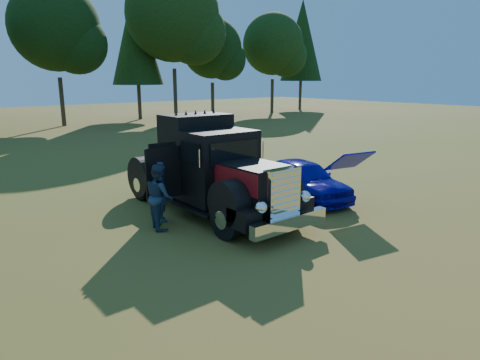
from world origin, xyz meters
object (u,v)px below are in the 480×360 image
at_px(spectator_near, 161,191).
at_px(spectator_far, 160,196).
at_px(hotrod_coupe, 303,179).
at_px(diamond_t_truck, 212,173).

height_order(spectator_near, spectator_far, spectator_near).
bearing_deg(spectator_near, hotrod_coupe, -89.83).
relative_size(diamond_t_truck, spectator_far, 3.91).
bearing_deg(diamond_t_truck, hotrod_coupe, -11.71).
bearing_deg(hotrod_coupe, diamond_t_truck, 168.29).
xyz_separation_m(diamond_t_truck, hotrod_coupe, (3.34, -0.69, -0.58)).
height_order(diamond_t_truck, spectator_near, diamond_t_truck).
distance_m(spectator_near, spectator_far, 0.61).
height_order(diamond_t_truck, hotrod_coupe, diamond_t_truck).
xyz_separation_m(hotrod_coupe, spectator_far, (-5.30, 0.47, 0.22)).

